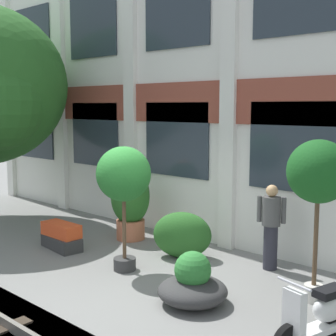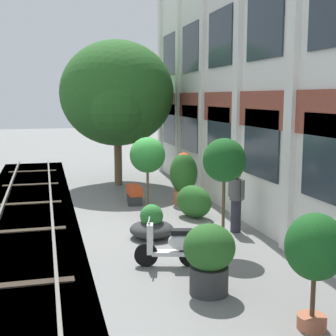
{
  "view_description": "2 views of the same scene",
  "coord_description": "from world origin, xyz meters",
  "views": [
    {
      "loc": [
        5.61,
        -5.36,
        3.01
      ],
      "look_at": [
        -0.43,
        1.29,
        1.82
      ],
      "focal_mm": 50.0,
      "sensor_mm": 36.0,
      "label": 1
    },
    {
      "loc": [
        12.08,
        -2.47,
        3.41
      ],
      "look_at": [
        -0.29,
        0.79,
        1.45
      ],
      "focal_mm": 50.0,
      "sensor_mm": 36.0,
      "label": 2
    }
  ],
  "objects": [
    {
      "name": "potted_plant_tall_urn",
      "position": [
        -0.59,
        0.27,
        1.73
      ],
      "size": [
        0.99,
        0.99,
        2.3
      ],
      "color": "#333333",
      "rests_on": "ground"
    },
    {
      "name": "resident_by_doorway",
      "position": [
        1.37,
        2.13,
        0.85
      ],
      "size": [
        0.49,
        0.34,
        1.59
      ],
      "rotation": [
        0.0,
        0.0,
        -1.16
      ],
      "color": "#282833",
      "rests_on": "ground"
    },
    {
      "name": "potted_plant_terracotta_small",
      "position": [
        2.62,
        1.29,
        1.98
      ],
      "size": [
        0.95,
        0.95,
        2.52
      ],
      "color": "beige",
      "rests_on": "ground"
    },
    {
      "name": "potted_plant_wide_bowl",
      "position": [
        1.29,
        -0.04,
        0.3
      ],
      "size": [
        1.08,
        1.08,
        0.82
      ],
      "color": "#333333",
      "rests_on": "ground"
    },
    {
      "name": "potted_plant_square_trough",
      "position": [
        -2.54,
        0.25,
        0.26
      ],
      "size": [
        1.09,
        0.57,
        0.56
      ],
      "color": "#333333",
      "rests_on": "ground"
    },
    {
      "name": "ground_plane",
      "position": [
        0.0,
        0.0,
        0.0
      ],
      "size": [
        80.0,
        80.0,
        0.0
      ],
      "primitive_type": "plane",
      "color": "slate"
    },
    {
      "name": "apartment_facade",
      "position": [
        -0.0,
        2.97,
        3.92
      ],
      "size": [
        18.03,
        0.64,
        7.86
      ],
      "color": "silver",
      "rests_on": "ground"
    },
    {
      "name": "topiary_hedge",
      "position": [
        -0.28,
        1.54,
        0.46
      ],
      "size": [
        1.37,
        1.18,
        0.93
      ],
      "primitive_type": "ellipsoid",
      "rotation": [
        0.0,
        0.0,
        0.5
      ],
      "color": "#286023",
      "rests_on": "ground"
    },
    {
      "name": "potted_plant_fluted_column",
      "position": [
        -2.01,
        1.76,
        0.92
      ],
      "size": [
        0.88,
        0.88,
        1.66
      ],
      "color": "#B76647",
      "rests_on": "ground"
    },
    {
      "name": "scooter_near_curb",
      "position": [
        3.32,
        -0.09,
        0.44
      ],
      "size": [
        0.61,
        1.36,
        0.98
      ],
      "rotation": [
        0.0,
        0.0,
        4.45
      ],
      "color": "black",
      "rests_on": "ground"
    }
  ]
}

